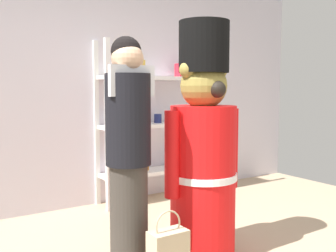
{
  "coord_description": "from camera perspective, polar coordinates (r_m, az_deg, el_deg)",
  "views": [
    {
      "loc": [
        -1.36,
        -1.82,
        1.26
      ],
      "look_at": [
        0.13,
        0.47,
        1.0
      ],
      "focal_mm": 41.74,
      "sensor_mm": 36.0,
      "label": 1
    }
  ],
  "objects": [
    {
      "name": "back_wall",
      "position": [
        4.24,
        -14.47,
        5.8
      ],
      "size": [
        6.4,
        0.12,
        2.6
      ],
      "primitive_type": "cube",
      "color": "silver",
      "rests_on": "ground_plane"
    },
    {
      "name": "merchandise_shelf",
      "position": [
        4.48,
        -1.36,
        0.82
      ],
      "size": [
        1.48,
        0.35,
        1.77
      ],
      "color": "white",
      "rests_on": "ground_plane"
    },
    {
      "name": "teddy_bear_guard",
      "position": [
        2.95,
        5.15,
        -3.77
      ],
      "size": [
        0.67,
        0.51,
        1.75
      ],
      "color": "red",
      "rests_on": "ground_plane"
    },
    {
      "name": "person_shopper",
      "position": [
        2.61,
        -5.81,
        -3.61
      ],
      "size": [
        0.32,
        0.3,
        1.6
      ],
      "color": "#38332D",
      "rests_on": "ground_plane"
    }
  ]
}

